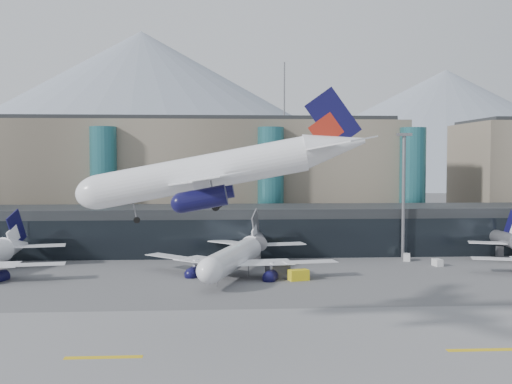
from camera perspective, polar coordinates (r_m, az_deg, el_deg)
ground at (r=83.57m, az=2.33°, el=-11.15°), size 900.00×900.00×0.00m
runway_strip at (r=69.21m, az=3.68°, el=-14.16°), size 400.00×40.00×0.04m
runway_markings at (r=69.20m, az=3.68°, el=-14.14°), size 128.00×1.00×0.02m
concourse at (r=139.43m, az=-0.16°, el=-3.37°), size 170.00×27.00×10.00m
terminal_main at (r=171.45m, az=-9.20°, el=1.29°), size 130.00×30.00×31.00m
teal_towers at (r=154.86m, az=-6.07°, el=0.61°), size 116.40×19.40×46.00m
mountain_ridge at (r=461.93m, az=-0.65°, el=6.14°), size 910.00×400.00×110.00m
lightmast_mid at (r=134.37m, az=12.98°, el=0.36°), size 3.00×1.20×25.60m
hero_jet at (r=70.32m, az=-2.25°, el=2.85°), size 33.22×33.70×10.88m
jet_parked_mid at (r=114.21m, az=-1.57°, el=-5.02°), size 35.33×37.13×11.92m
veh_c at (r=110.43m, az=1.94°, el=-7.06°), size 4.17×2.29×2.28m
veh_d at (r=132.18m, az=13.25°, el=-5.67°), size 1.97×2.73×1.40m
veh_g at (r=127.30m, az=15.82°, el=-6.05°), size 1.65×2.44×1.32m
veh_h at (r=108.48m, az=3.81°, el=-7.38°), size 3.63×2.57×1.81m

